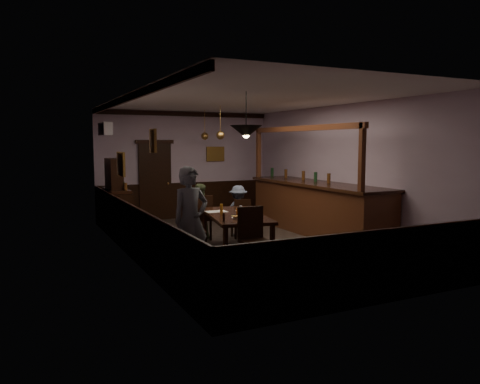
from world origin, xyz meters
TOP-DOWN VIEW (x-y plane):
  - room at (0.00, 0.00)m, footprint 5.01×8.01m
  - dining_table at (-0.56, -0.48)m, footprint 1.42×2.35m
  - chair_far_left at (-0.74, 0.85)m, footprint 0.46×0.46m
  - chair_far_right at (0.14, 0.68)m, footprint 0.44×0.44m
  - chair_near at (-0.83, -1.77)m, footprint 0.48×0.48m
  - chair_side at (-1.51, -0.49)m, footprint 0.53×0.53m
  - person_standing at (-1.84, -1.50)m, footprint 0.70×0.53m
  - person_seated_left at (-0.69, 1.13)m, footprint 0.74×0.68m
  - person_seated_right at (0.19, 0.95)m, footprint 0.81×0.54m
  - newspaper_left at (-0.78, -0.05)m, footprint 0.44×0.32m
  - newspaper_right at (-0.21, -0.28)m, footprint 0.49×0.41m
  - napkin at (-0.65, -0.73)m, footprint 0.18×0.18m
  - saucer at (-0.37, -1.07)m, footprint 0.15×0.15m
  - coffee_cup at (-0.33, -1.06)m, footprint 0.09×0.09m
  - pastry_plate at (-0.74, -0.96)m, footprint 0.22×0.22m
  - pastry_ring_a at (-0.78, -1.00)m, footprint 0.13×0.13m
  - pastry_ring_b at (-0.67, -1.00)m, footprint 0.13×0.13m
  - soda_can at (-0.54, -0.57)m, footprint 0.07×0.07m
  - beer_glass at (-0.81, -0.39)m, footprint 0.06×0.06m
  - water_glass at (-0.43, -0.47)m, footprint 0.06×0.06m
  - pepper_mill at (-1.09, -1.13)m, footprint 0.04×0.04m
  - sideboard at (-2.21, 2.67)m, footprint 0.47×1.33m
  - bar_counter at (1.99, 0.45)m, footprint 1.04×4.48m
  - door_back at (-0.90, 3.95)m, footprint 0.90×0.06m
  - ac_unit at (-2.38, 2.90)m, footprint 0.20×0.85m
  - picture_left_small at (-2.46, -1.60)m, footprint 0.04×0.28m
  - picture_left_large at (-2.46, 0.80)m, footprint 0.04×0.62m
  - picture_back at (0.90, 3.96)m, footprint 0.55×0.04m
  - pendant_iron at (-0.72, -1.27)m, footprint 0.56×0.56m
  - pendant_brass_mid at (0.10, 1.75)m, footprint 0.20×0.20m
  - pendant_brass_far at (0.30, 3.26)m, footprint 0.20×0.20m

SIDE VIEW (x-z plane):
  - chair_far_right at x=0.14m, z-range 0.04..0.92m
  - chair_far_left at x=-0.74m, z-range 0.05..1.04m
  - chair_side at x=-1.51m, z-range 0.05..1.07m
  - chair_near at x=-0.83m, z-range 0.05..1.11m
  - person_seated_right at x=0.19m, z-range 0.00..1.16m
  - person_seated_left at x=-0.69m, z-range 0.00..1.22m
  - bar_counter at x=1.99m, z-range -0.62..1.89m
  - dining_table at x=-0.56m, z-range 0.31..1.06m
  - sideboard at x=-2.21m, z-range -0.17..1.58m
  - napkin at x=-0.65m, z-range 0.75..0.75m
  - newspaper_left at x=-0.78m, z-range 0.75..0.76m
  - newspaper_right at x=-0.21m, z-range 0.75..0.76m
  - saucer at x=-0.37m, z-range 0.75..0.76m
  - pastry_plate at x=-0.74m, z-range 0.75..0.76m
  - pastry_ring_a at x=-0.78m, z-range 0.77..0.81m
  - pastry_ring_b at x=-0.67m, z-range 0.77..0.81m
  - coffee_cup at x=-0.33m, z-range 0.76..0.84m
  - soda_can at x=-0.54m, z-range 0.75..0.87m
  - pepper_mill at x=-1.09m, z-range 0.75..0.89m
  - water_glass at x=-0.43m, z-range 0.75..0.90m
  - beer_glass at x=-0.81m, z-range 0.75..0.95m
  - person_standing at x=-1.84m, z-range 0.00..1.74m
  - door_back at x=-0.90m, z-range 0.00..2.10m
  - room at x=0.00m, z-range -0.01..3.01m
  - picture_left_large at x=-2.46m, z-range 1.46..1.94m
  - picture_back at x=0.90m, z-range 1.59..2.01m
  - picture_left_small at x=-2.46m, z-range 1.97..2.33m
  - pendant_brass_mid at x=0.10m, z-range 1.89..2.70m
  - pendant_brass_far at x=0.30m, z-range 1.89..2.70m
  - pendant_iron at x=-0.72m, z-range 1.91..2.71m
  - ac_unit at x=-2.38m, z-range 2.30..2.60m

